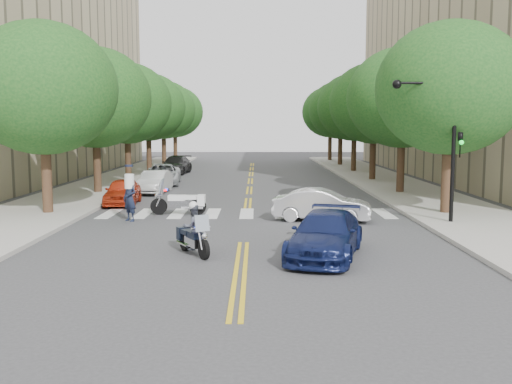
{
  "coord_description": "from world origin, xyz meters",
  "views": [
    {
      "loc": [
        0.44,
        -18.97,
        3.91
      ],
      "look_at": [
        0.42,
        3.76,
        1.3
      ],
      "focal_mm": 40.0,
      "sensor_mm": 36.0,
      "label": 1
    }
  ],
  "objects_px": {
    "motorcycle_parked": "(183,202)",
    "officer_standing": "(130,199)",
    "motorcycle_police": "(193,231)",
    "sedan_blue": "(326,235)",
    "convertible": "(322,205)"
  },
  "relations": [
    {
      "from": "officer_standing",
      "to": "convertible",
      "type": "height_order",
      "value": "officer_standing"
    },
    {
      "from": "motorcycle_police",
      "to": "motorcycle_parked",
      "type": "bearing_deg",
      "value": -110.16
    },
    {
      "from": "motorcycle_parked",
      "to": "sedan_blue",
      "type": "bearing_deg",
      "value": -144.97
    },
    {
      "from": "motorcycle_police",
      "to": "sedan_blue",
      "type": "relative_size",
      "value": 0.4
    },
    {
      "from": "officer_standing",
      "to": "convertible",
      "type": "relative_size",
      "value": 0.47
    },
    {
      "from": "sedan_blue",
      "to": "convertible",
      "type": "bearing_deg",
      "value": 100.35
    },
    {
      "from": "motorcycle_parked",
      "to": "officer_standing",
      "type": "height_order",
      "value": "officer_standing"
    },
    {
      "from": "sedan_blue",
      "to": "officer_standing",
      "type": "bearing_deg",
      "value": 154.22
    },
    {
      "from": "motorcycle_parked",
      "to": "convertible",
      "type": "relative_size",
      "value": 0.62
    },
    {
      "from": "motorcycle_police",
      "to": "sedan_blue",
      "type": "height_order",
      "value": "motorcycle_police"
    },
    {
      "from": "motorcycle_police",
      "to": "sedan_blue",
      "type": "xyz_separation_m",
      "value": [
        4.04,
        -0.34,
        -0.06
      ]
    },
    {
      "from": "convertible",
      "to": "sedan_blue",
      "type": "height_order",
      "value": "sedan_blue"
    },
    {
      "from": "motorcycle_police",
      "to": "officer_standing",
      "type": "height_order",
      "value": "officer_standing"
    },
    {
      "from": "motorcycle_parked",
      "to": "officer_standing",
      "type": "relative_size",
      "value": 1.32
    },
    {
      "from": "motorcycle_police",
      "to": "motorcycle_parked",
      "type": "height_order",
      "value": "motorcycle_police"
    }
  ]
}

